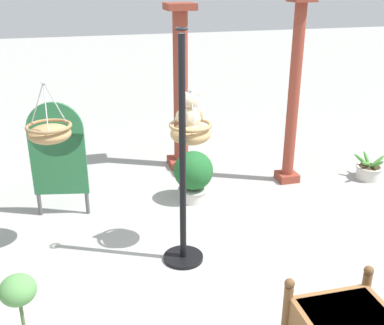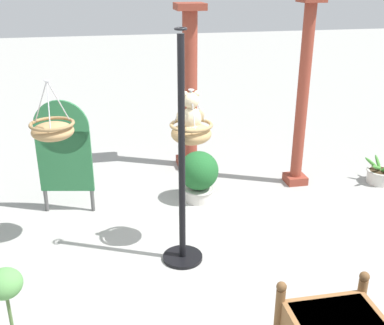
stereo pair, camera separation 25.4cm
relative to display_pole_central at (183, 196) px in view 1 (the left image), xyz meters
name	(u,v)px [view 1 (the left image)]	position (x,y,z in m)	size (l,w,h in m)	color
ground_plane	(193,257)	(0.12, 0.02, -0.78)	(40.00, 40.00, 0.00)	#9E9E99
display_pole_central	(183,196)	(0.00, 0.00, 0.00)	(0.44, 0.44, 2.50)	black
hanging_basket_with_teddy	(190,132)	(0.15, 0.25, 0.61)	(0.46, 0.46, 0.59)	tan
teddy_bear	(190,114)	(0.15, 0.27, 0.81)	(0.30, 0.26, 0.44)	beige
hanging_basket_left_high	(49,132)	(-1.29, 0.63, 0.61)	(0.48, 0.48, 0.65)	#A37F51
greenhouse_pillar_left	(294,97)	(2.04, 1.65, 0.52)	(0.31, 0.31, 2.70)	brown
greenhouse_pillar_right	(181,92)	(0.62, 2.65, 0.45)	(0.43, 0.43, 2.55)	brown
potted_plant_flowering_red	(369,170)	(3.29, 1.39, -0.65)	(0.50, 0.50, 0.38)	beige
potted_plant_bushy_green	(193,175)	(0.49, 1.38, -0.40)	(0.54, 0.54, 0.71)	beige
display_sign_board	(57,151)	(-1.26, 1.42, 0.11)	(0.69, 0.18, 1.52)	#286B3D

